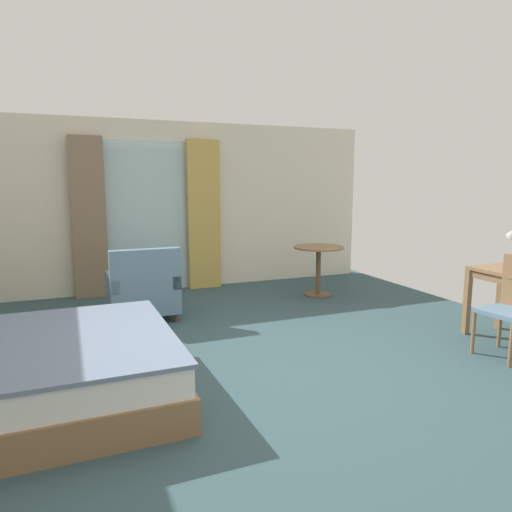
{
  "coord_description": "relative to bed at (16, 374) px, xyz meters",
  "views": [
    {
      "loc": [
        -1.52,
        -3.47,
        1.63
      ],
      "look_at": [
        0.14,
        0.63,
        0.93
      ],
      "focal_mm": 32.82,
      "sensor_mm": 36.0,
      "label": 1
    }
  ],
  "objects": [
    {
      "name": "bed",
      "position": [
        0.0,
        0.0,
        0.0
      ],
      "size": [
        2.2,
        1.83,
        0.94
      ],
      "color": "olive",
      "rests_on": "ground"
    },
    {
      "name": "round_cafe_table",
      "position": [
        3.74,
        2.21,
        0.28
      ],
      "size": [
        0.72,
        0.72,
        0.72
      ],
      "color": "olive",
      "rests_on": "ground"
    },
    {
      "name": "wall_back",
      "position": [
        1.93,
        3.52,
        1.01
      ],
      "size": [
        6.37,
        0.12,
        2.53
      ],
      "primitive_type": "cube",
      "color": "silver",
      "rests_on": "ground"
    },
    {
      "name": "curtain_panel_left",
      "position": [
        0.69,
        3.34,
        0.87
      ],
      "size": [
        0.46,
        0.1,
        2.27
      ],
      "primitive_type": "cube",
      "color": "#897056",
      "rests_on": "ground"
    },
    {
      "name": "armchair_by_window",
      "position": [
        1.2,
        1.92,
        0.09
      ],
      "size": [
        0.8,
        0.7,
        0.89
      ],
      "color": "slate",
      "rests_on": "ground"
    },
    {
      "name": "ground",
      "position": [
        1.93,
        -0.15,
        -0.31
      ],
      "size": [
        6.77,
        7.84,
        0.1
      ],
      "primitive_type": "cube",
      "color": "#334C51"
    },
    {
      "name": "balcony_glass_door",
      "position": [
        1.52,
        3.44,
        0.86
      ],
      "size": [
        1.22,
        0.02,
        2.23
      ],
      "primitive_type": "cube",
      "color": "silver",
      "rests_on": "ground"
    },
    {
      "name": "curtain_panel_right",
      "position": [
        2.36,
        3.34,
        0.87
      ],
      "size": [
        0.5,
        0.1,
        2.27
      ],
      "primitive_type": "cube",
      "color": "tan",
      "rests_on": "ground"
    }
  ]
}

